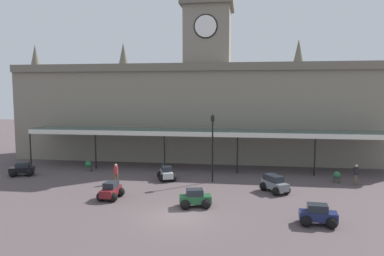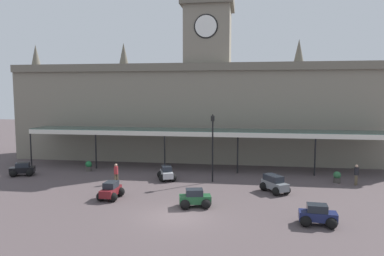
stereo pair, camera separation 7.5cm
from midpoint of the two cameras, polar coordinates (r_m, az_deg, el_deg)
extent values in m
plane|color=#504445|center=(22.23, -2.60, -13.86)|extent=(140.00, 140.00, 0.00)
cube|color=gray|center=(39.70, 2.45, 2.48)|extent=(42.68, 6.05, 10.44)
cube|color=#6C6558|center=(36.57, 1.98, 9.77)|extent=(42.68, 0.30, 0.80)
cube|color=gray|center=(40.09, 2.50, 14.30)|extent=(4.80, 4.80, 6.01)
cube|color=#665F53|center=(40.76, 2.53, 19.17)|extent=(5.50, 5.50, 1.00)
cylinder|color=white|center=(37.79, 2.13, 15.94)|extent=(2.20, 0.12, 2.20)
cylinder|color=black|center=(37.83, 2.13, 15.93)|extent=(2.46, 0.06, 2.46)
cone|color=#5F594E|center=(46.51, -23.78, 10.52)|extent=(1.10, 1.10, 2.60)
cone|color=#5F594E|center=(41.92, -10.96, 11.48)|extent=(1.10, 1.10, 2.60)
cone|color=#5F594E|center=(40.07, 16.58, 11.62)|extent=(1.10, 1.10, 2.60)
cube|color=#38564C|center=(34.63, 1.58, -0.38)|extent=(34.37, 3.20, 0.16)
cube|color=silver|center=(33.07, 1.26, -1.02)|extent=(34.37, 0.12, 0.44)
cylinder|color=black|center=(39.38, -24.42, -2.98)|extent=(0.14, 0.14, 3.69)
cylinder|color=black|center=(36.16, -15.19, -3.40)|extent=(0.14, 0.14, 3.69)
cylinder|color=black|center=(34.04, -4.48, -3.78)|extent=(0.14, 0.14, 3.69)
cylinder|color=black|center=(33.24, 7.19, -4.04)|extent=(0.14, 0.14, 3.69)
cylinder|color=black|center=(33.84, 18.94, -4.13)|extent=(0.14, 0.14, 3.69)
cube|color=maroon|center=(26.09, -12.91, -9.83)|extent=(0.95, 2.08, 0.50)
cube|color=#1E232B|center=(26.02, -12.89, -8.82)|extent=(0.84, 1.13, 0.42)
sphere|color=black|center=(25.38, -12.57, -10.73)|extent=(0.64, 0.64, 0.64)
sphere|color=black|center=(25.73, -14.41, -10.55)|extent=(0.64, 0.64, 0.64)
sphere|color=black|center=(26.58, -11.43, -9.95)|extent=(0.64, 0.64, 0.64)
sphere|color=black|center=(26.91, -13.20, -9.80)|extent=(0.64, 0.64, 0.64)
cube|color=black|center=(35.64, -25.54, -6.06)|extent=(2.23, 1.58, 0.50)
cube|color=#1E232B|center=(35.54, -25.50, -5.34)|extent=(1.32, 1.15, 0.42)
sphere|color=black|center=(35.41, -26.75, -6.52)|extent=(0.64, 0.64, 0.64)
sphere|color=black|center=(36.25, -26.44, -6.24)|extent=(0.64, 0.64, 0.64)
sphere|color=black|center=(35.12, -24.59, -6.52)|extent=(0.64, 0.64, 0.64)
sphere|color=black|center=(35.97, -24.33, -6.23)|extent=(0.64, 0.64, 0.64)
cube|color=#1E512D|center=(23.69, 0.43, -11.28)|extent=(2.19, 1.30, 0.50)
cube|color=#1E232B|center=(23.56, 0.30, -10.21)|extent=(1.25, 1.02, 0.42)
sphere|color=black|center=(24.23, 1.96, -11.39)|extent=(0.64, 0.64, 0.64)
sphere|color=black|center=(23.40, 2.20, -12.02)|extent=(0.64, 0.64, 0.64)
sphere|color=black|center=(24.13, -1.29, -11.46)|extent=(0.64, 0.64, 0.64)
sphere|color=black|center=(23.29, -1.18, -12.10)|extent=(0.64, 0.64, 0.64)
cube|color=slate|center=(27.69, 13.00, -8.87)|extent=(1.98, 2.38, 0.55)
cube|color=#1E232B|center=(27.72, 12.77, -7.78)|extent=(1.54, 1.75, 0.45)
sphere|color=black|center=(27.44, 14.75, -9.53)|extent=(0.64, 0.64, 0.64)
sphere|color=black|center=(26.89, 13.25, -9.81)|extent=(0.64, 0.64, 0.64)
sphere|color=black|center=(28.60, 12.75, -8.86)|extent=(0.64, 0.64, 0.64)
sphere|color=black|center=(28.08, 11.28, -9.10)|extent=(0.64, 0.64, 0.64)
cube|color=#B2B5BA|center=(30.79, -4.15, -7.31)|extent=(1.53, 2.23, 0.50)
cube|color=#1E232B|center=(30.73, -4.17, -6.45)|extent=(1.13, 1.31, 0.42)
sphere|color=black|center=(30.24, -3.14, -7.93)|extent=(0.64, 0.64, 0.64)
sphere|color=black|center=(30.13, -4.81, -7.99)|extent=(0.64, 0.64, 0.64)
sphere|color=black|center=(31.54, -3.52, -7.36)|extent=(0.64, 0.64, 0.64)
sphere|color=black|center=(31.43, -5.12, -7.42)|extent=(0.64, 0.64, 0.64)
cube|color=#19214C|center=(21.85, 19.37, -13.10)|extent=(2.11, 1.04, 0.50)
cube|color=#1E232B|center=(21.70, 19.28, -11.95)|extent=(1.16, 0.88, 0.42)
sphere|color=black|center=(22.41, 20.98, -13.21)|extent=(0.64, 0.64, 0.64)
sphere|color=black|center=(21.59, 21.32, -13.95)|extent=(0.64, 0.64, 0.64)
sphere|color=black|center=(22.25, 17.44, -13.23)|extent=(0.64, 0.64, 0.64)
sphere|color=black|center=(21.43, 17.64, -13.98)|extent=(0.64, 0.64, 0.64)
cylinder|color=brown|center=(30.13, -11.92, -7.92)|extent=(0.17, 0.17, 0.82)
cylinder|color=brown|center=(30.00, -12.25, -7.99)|extent=(0.17, 0.17, 0.82)
cylinder|color=#A52D33|center=(29.90, -12.12, -6.61)|extent=(0.34, 0.34, 0.62)
sphere|color=tan|center=(29.82, -12.13, -5.82)|extent=(0.23, 0.23, 0.23)
cylinder|color=brown|center=(31.86, 24.56, -7.58)|extent=(0.17, 0.17, 0.82)
cylinder|color=brown|center=(32.06, 24.67, -7.50)|extent=(0.17, 0.17, 0.82)
cylinder|color=black|center=(31.81, 24.67, -6.27)|extent=(0.34, 0.34, 0.62)
sphere|color=tan|center=(31.73, 24.70, -5.52)|extent=(0.23, 0.23, 0.23)
cylinder|color=black|center=(29.70, 3.22, -3.80)|extent=(0.13, 0.13, 5.09)
cube|color=black|center=(29.37, 3.25, 1.52)|extent=(0.30, 0.30, 0.44)
sphere|color=black|center=(29.35, 3.26, 2.07)|extent=(0.14, 0.14, 0.14)
cylinder|color=#47423D|center=(35.52, -16.25, -6.28)|extent=(0.56, 0.56, 0.42)
sphere|color=#1F6C38|center=(35.43, -16.27, -5.57)|extent=(0.60, 0.60, 0.60)
cylinder|color=#47423D|center=(32.11, 22.02, -7.74)|extent=(0.56, 0.56, 0.42)
sphere|color=#2C603A|center=(32.02, 22.05, -6.95)|extent=(0.60, 0.60, 0.60)
camera|label=1|loc=(0.04, -90.08, -0.01)|focal=33.43mm
camera|label=2|loc=(0.04, 89.92, 0.01)|focal=33.43mm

